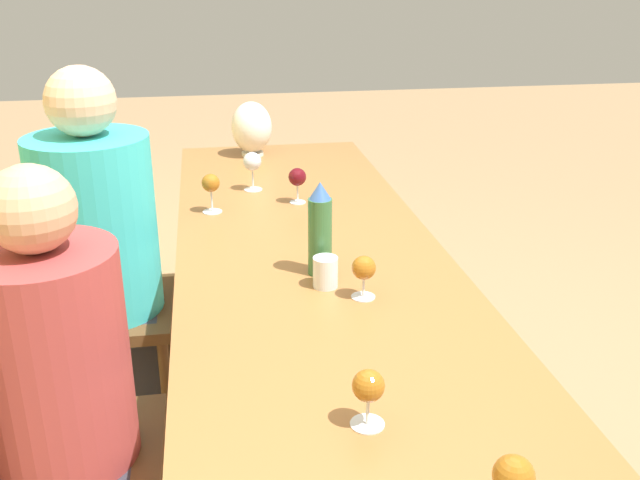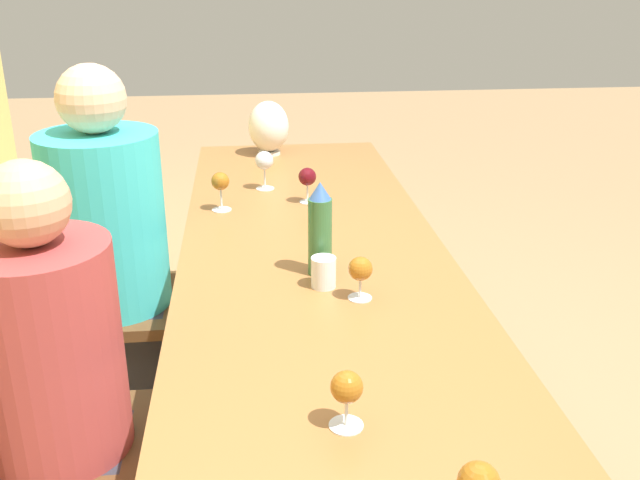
% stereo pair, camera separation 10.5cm
% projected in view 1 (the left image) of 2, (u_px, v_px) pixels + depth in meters
% --- Properties ---
extents(ground_plane, '(14.00, 14.00, 0.00)m').
position_uv_depth(ground_plane, '(319.00, 480.00, 2.29)').
color(ground_plane, '#937551').
extents(dining_table, '(2.95, 0.81, 0.74)m').
position_uv_depth(dining_table, '(319.00, 292.00, 2.04)').
color(dining_table, '#936033').
rests_on(dining_table, ground_plane).
extents(water_bottle, '(0.07, 0.07, 0.27)m').
position_uv_depth(water_bottle, '(319.00, 230.00, 1.96)').
color(water_bottle, '#336638').
rests_on(water_bottle, dining_table).
extents(water_tumbler, '(0.07, 0.07, 0.08)m').
position_uv_depth(water_tumbler, '(324.00, 272.00, 1.91)').
color(water_tumbler, silver).
rests_on(water_tumbler, dining_table).
extents(vase, '(0.18, 0.18, 0.24)m').
position_uv_depth(vase, '(252.00, 128.00, 3.16)').
color(vase, silver).
rests_on(vase, dining_table).
extents(wine_glass_0, '(0.07, 0.07, 0.14)m').
position_uv_depth(wine_glass_0, '(211.00, 185.00, 2.45)').
color(wine_glass_0, silver).
rests_on(wine_glass_0, dining_table).
extents(wine_glass_1, '(0.07, 0.07, 0.12)m').
position_uv_depth(wine_glass_1, '(368.00, 388.00, 1.33)').
color(wine_glass_1, silver).
rests_on(wine_glass_1, dining_table).
extents(wine_glass_2, '(0.06, 0.06, 0.12)m').
position_uv_depth(wine_glass_2, '(364.00, 269.00, 1.84)').
color(wine_glass_2, silver).
rests_on(wine_glass_2, dining_table).
extents(wine_glass_3, '(0.07, 0.07, 0.13)m').
position_uv_depth(wine_glass_3, '(513.00, 479.00, 1.08)').
color(wine_glass_3, silver).
rests_on(wine_glass_3, dining_table).
extents(wine_glass_4, '(0.06, 0.06, 0.13)m').
position_uv_depth(wine_glass_4, '(297.00, 178.00, 2.55)').
color(wine_glass_4, silver).
rests_on(wine_glass_4, dining_table).
extents(wine_glass_5, '(0.07, 0.07, 0.15)m').
position_uv_depth(wine_glass_5, '(252.00, 163.00, 2.69)').
color(wine_glass_5, silver).
rests_on(wine_glass_5, dining_table).
extents(chair_near, '(0.44, 0.44, 0.95)m').
position_uv_depth(chair_near, '(34.00, 442.00, 1.67)').
color(chair_near, brown).
rests_on(chair_near, ground_plane).
extents(chair_far, '(0.44, 0.44, 0.95)m').
position_uv_depth(chair_far, '(82.00, 297.00, 2.38)').
color(chair_far, brown).
rests_on(chair_far, ground_plane).
extents(person_near, '(0.33, 0.33, 1.18)m').
position_uv_depth(person_near, '(66.00, 393.00, 1.64)').
color(person_near, '#2D2D38').
rests_on(person_near, ground_plane).
extents(person_far, '(0.39, 0.39, 1.27)m').
position_uv_depth(person_far, '(104.00, 250.00, 2.34)').
color(person_far, '#2D2D38').
rests_on(person_far, ground_plane).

